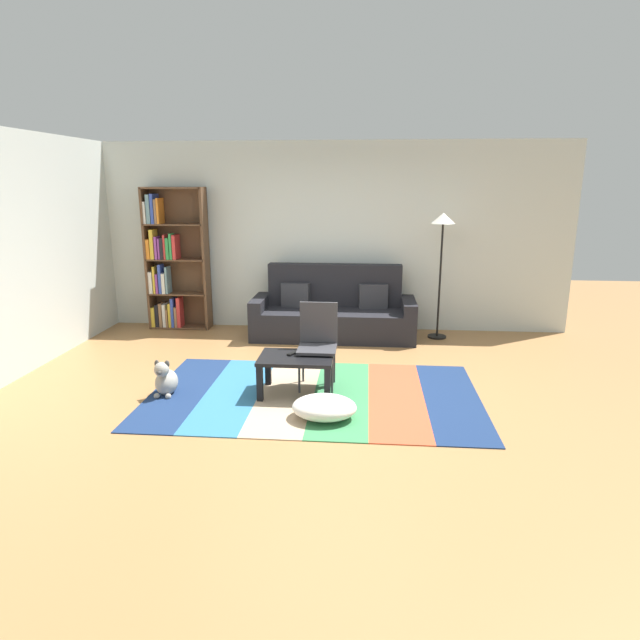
# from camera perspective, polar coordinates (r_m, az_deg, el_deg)

# --- Properties ---
(ground_plane) EXTENTS (14.00, 14.00, 0.00)m
(ground_plane) POSITION_cam_1_polar(r_m,az_deg,el_deg) (5.81, -0.30, -7.19)
(ground_plane) COLOR #9E7042
(back_wall) EXTENTS (6.80, 0.10, 2.70)m
(back_wall) POSITION_cam_1_polar(r_m,az_deg,el_deg) (7.99, 1.39, 8.70)
(back_wall) COLOR silver
(back_wall) RESTS_ON ground_plane
(left_wall) EXTENTS (0.10, 5.50, 2.70)m
(left_wall) POSITION_cam_1_polar(r_m,az_deg,el_deg) (7.31, -27.48, 6.59)
(left_wall) COLOR silver
(left_wall) RESTS_ON ground_plane
(rug) EXTENTS (3.36, 2.04, 0.01)m
(rug) POSITION_cam_1_polar(r_m,az_deg,el_deg) (5.62, -0.65, -7.90)
(rug) COLOR navy
(rug) RESTS_ON ground_plane
(couch) EXTENTS (2.26, 0.80, 1.00)m
(couch) POSITION_cam_1_polar(r_m,az_deg,el_deg) (7.63, 1.44, 0.72)
(couch) COLOR black
(couch) RESTS_ON ground_plane
(bookshelf) EXTENTS (0.90, 0.28, 2.06)m
(bookshelf) POSITION_cam_1_polar(r_m,az_deg,el_deg) (8.30, -15.48, 5.70)
(bookshelf) COLOR brown
(bookshelf) RESTS_ON ground_plane
(coffee_table) EXTENTS (0.75, 0.54, 0.40)m
(coffee_table) POSITION_cam_1_polar(r_m,az_deg,el_deg) (5.55, -2.51, -4.52)
(coffee_table) COLOR black
(coffee_table) RESTS_ON rug
(pouf) EXTENTS (0.60, 0.47, 0.21)m
(pouf) POSITION_cam_1_polar(r_m,az_deg,el_deg) (5.06, 0.45, -9.18)
(pouf) COLOR white
(pouf) RESTS_ON rug
(dog) EXTENTS (0.22, 0.35, 0.40)m
(dog) POSITION_cam_1_polar(r_m,az_deg,el_deg) (5.81, -15.93, -6.10)
(dog) COLOR #9E998E
(dog) RESTS_ON ground_plane
(standing_lamp) EXTENTS (0.32, 0.32, 1.73)m
(standing_lamp) POSITION_cam_1_polar(r_m,az_deg,el_deg) (7.57, 12.76, 8.77)
(standing_lamp) COLOR black
(standing_lamp) RESTS_ON ground_plane
(tv_remote) EXTENTS (0.11, 0.15, 0.02)m
(tv_remote) POSITION_cam_1_polar(r_m,az_deg,el_deg) (5.59, -2.87, -3.52)
(tv_remote) COLOR black
(tv_remote) RESTS_ON coffee_table
(folding_chair) EXTENTS (0.40, 0.40, 0.90)m
(folding_chair) POSITION_cam_1_polar(r_m,az_deg,el_deg) (5.72, -0.22, -1.89)
(folding_chair) COLOR #38383D
(folding_chair) RESTS_ON ground_plane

